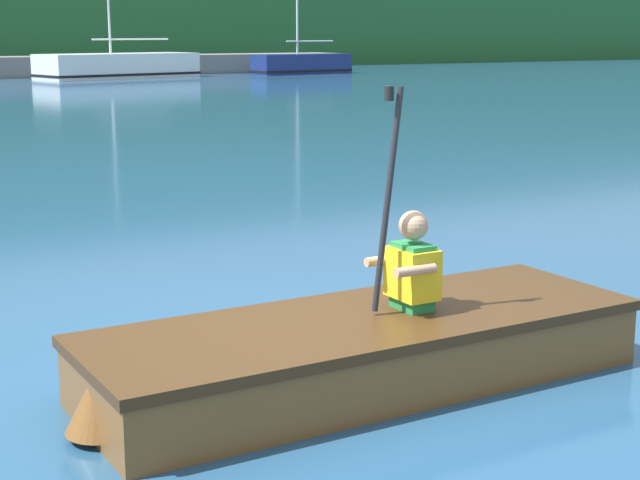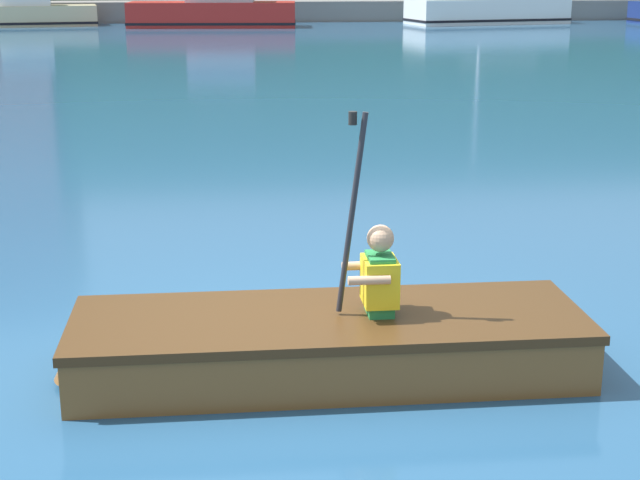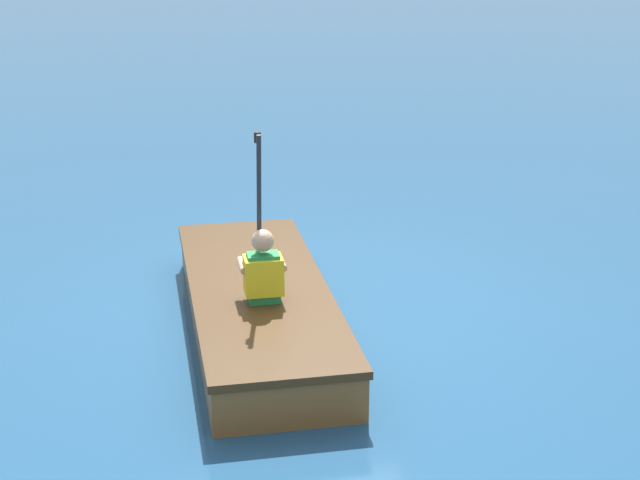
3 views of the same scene
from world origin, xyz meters
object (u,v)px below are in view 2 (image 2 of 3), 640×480
at_px(moored_boat_dock_west_end, 215,6).
at_px(moored_boat_dock_center_far, 19,11).
at_px(moored_boat_dock_center_near, 487,12).
at_px(rowboat_foreground, 322,340).
at_px(person_paddler, 378,273).

bearing_deg(moored_boat_dock_west_end, moored_boat_dock_center_far, 169.86).
xyz_separation_m(moored_boat_dock_west_end, moored_boat_dock_center_far, (-8.13, 1.45, -0.20)).
bearing_deg(moored_boat_dock_center_near, moored_boat_dock_west_end, -174.70).
distance_m(moored_boat_dock_center_near, moored_boat_dock_center_far, 19.99).
height_order(moored_boat_dock_west_end, rowboat_foreground, moored_boat_dock_west_end).
bearing_deg(moored_boat_dock_center_near, rowboat_foreground, -107.28).
height_order(moored_boat_dock_center_near, person_paddler, moored_boat_dock_center_near).
height_order(moored_boat_dock_center_far, rowboat_foreground, moored_boat_dock_center_far).
height_order(moored_boat_dock_west_end, person_paddler, moored_boat_dock_west_end).
height_order(moored_boat_dock_center_near, moored_boat_dock_center_far, moored_boat_dock_center_near).
distance_m(moored_boat_dock_center_near, rowboat_foreground, 38.73).
xyz_separation_m(moored_boat_dock_center_near, rowboat_foreground, (-11.51, -36.99, -0.28)).
distance_m(moored_boat_dock_center_far, person_paddler, 38.37).
relative_size(moored_boat_dock_center_near, person_paddler, 5.71).
xyz_separation_m(moored_boat_dock_west_end, moored_boat_dock_center_near, (11.85, 1.10, -0.34)).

